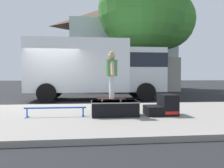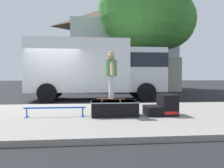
% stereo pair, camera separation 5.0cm
% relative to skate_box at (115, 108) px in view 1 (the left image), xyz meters
% --- Properties ---
extents(ground_plane, '(140.00, 140.00, 0.00)m').
position_rel_skate_box_xyz_m(ground_plane, '(-2.35, 3.35, -0.34)').
color(ground_plane, black).
extents(sidewalk_slab, '(50.00, 5.00, 0.12)m').
position_rel_skate_box_xyz_m(sidewalk_slab, '(-2.35, 0.35, -0.28)').
color(sidewalk_slab, gray).
rests_on(sidewalk_slab, ground).
extents(skate_box, '(1.27, 0.67, 0.40)m').
position_rel_skate_box_xyz_m(skate_box, '(0.00, 0.00, 0.00)').
color(skate_box, black).
rests_on(skate_box, sidewalk_slab).
extents(kicker_ramp, '(0.85, 0.65, 0.58)m').
position_rel_skate_box_xyz_m(kicker_ramp, '(1.37, -0.00, 0.02)').
color(kicker_ramp, black).
rests_on(kicker_ramp, sidewalk_slab).
extents(grind_rail, '(1.63, 0.28, 0.26)m').
position_rel_skate_box_xyz_m(grind_rail, '(-1.59, 0.03, -0.01)').
color(grind_rail, blue).
rests_on(grind_rail, sidewalk_slab).
extents(skateboard, '(0.80, 0.33, 0.07)m').
position_rel_skate_box_xyz_m(skateboard, '(-0.08, 0.03, 0.24)').
color(skateboard, '#4C1E14').
rests_on(skateboard, skate_box).
extents(skater_kid, '(0.31, 0.67, 1.29)m').
position_rel_skate_box_xyz_m(skater_kid, '(-0.08, 0.03, 1.02)').
color(skater_kid, silver).
rests_on(skater_kid, skateboard).
extents(box_truck, '(6.91, 2.63, 3.05)m').
position_rel_skate_box_xyz_m(box_truck, '(-0.25, 5.55, 1.37)').
color(box_truck, white).
rests_on(box_truck, ground).
extents(street_tree_main, '(6.82, 6.20, 9.07)m').
position_rel_skate_box_xyz_m(street_tree_main, '(3.46, 9.13, 5.45)').
color(street_tree_main, brown).
rests_on(street_tree_main, ground).
extents(house_behind, '(9.54, 8.22, 8.40)m').
position_rel_skate_box_xyz_m(house_behind, '(2.33, 15.31, 3.91)').
color(house_behind, silver).
rests_on(house_behind, ground).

